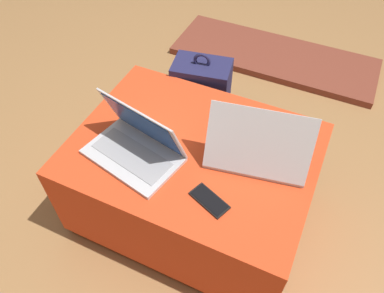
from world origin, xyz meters
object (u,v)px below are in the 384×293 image
at_px(laptop_near, 136,145).
at_px(laptop_far, 257,148).
at_px(cell_phone, 209,200).
at_px(backpack, 201,103).

relative_size(laptop_near, laptop_far, 0.96).
bearing_deg(laptop_near, laptop_far, 34.71).
bearing_deg(laptop_near, cell_phone, -1.60).
height_order(laptop_far, backpack, laptop_far).
relative_size(laptop_far, backpack, 0.74).
xyz_separation_m(cell_phone, backpack, (-0.33, 0.69, -0.23)).
height_order(laptop_near, cell_phone, laptop_near).
bearing_deg(cell_phone, laptop_near, 97.66).
height_order(laptop_far, cell_phone, laptop_far).
distance_m(cell_phone, backpack, 0.80).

